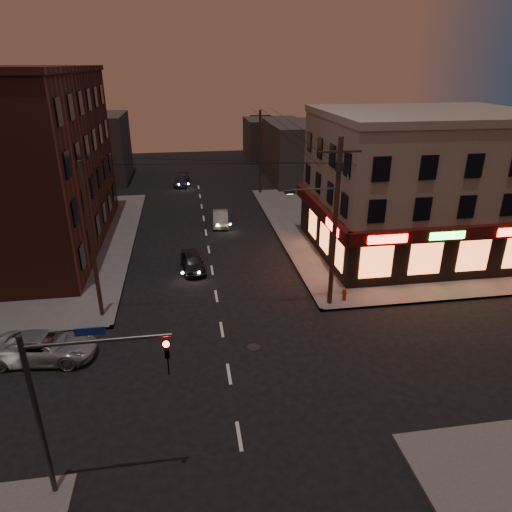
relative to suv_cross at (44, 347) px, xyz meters
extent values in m
plane|color=black|center=(8.99, -2.68, -0.71)|extent=(120.00, 120.00, 0.00)
cube|color=#514F4C|center=(26.99, 16.32, -0.63)|extent=(24.00, 28.00, 0.15)
cube|color=gray|center=(24.99, 10.82, 4.44)|extent=(15.00, 12.00, 10.00)
cube|color=gray|center=(24.99, 10.82, 9.69)|extent=(15.20, 12.20, 0.50)
cube|color=black|center=(24.99, 4.87, 1.14)|extent=(15.12, 0.25, 3.40)
cube|color=black|center=(17.54, 10.82, 1.14)|extent=(0.25, 12.12, 3.40)
cube|color=#3E0A09|center=(24.99, 4.57, 2.94)|extent=(15.60, 0.50, 0.90)
cube|color=#3E0A09|center=(17.24, 10.82, 2.94)|extent=(0.50, 12.60, 0.90)
cube|color=#FF140C|center=(19.69, 4.30, 2.94)|extent=(2.60, 0.06, 0.55)
cube|color=#26FF3F|center=(23.69, 4.30, 2.94)|extent=(2.40, 0.06, 0.50)
cube|color=#FF140C|center=(16.97, 7.02, 2.94)|extent=(0.06, 2.60, 0.55)
cube|color=orange|center=(24.39, 4.72, 1.24)|extent=(12.40, 0.08, 2.20)
cube|color=orange|center=(17.39, 9.82, 1.24)|extent=(0.08, 8.40, 2.20)
cube|color=#4C2218|center=(-5.51, 16.32, 5.94)|extent=(12.00, 20.00, 13.00)
cube|color=#3F3D3A|center=(22.99, 35.32, 2.79)|extent=(10.00, 12.00, 7.00)
cube|color=#3F3D3A|center=(-4.01, 39.32, 3.29)|extent=(9.00, 10.00, 8.00)
cube|color=#3F3D3A|center=(20.99, 49.32, 2.29)|extent=(8.00, 8.00, 6.00)
cylinder|color=#382619|center=(15.79, 3.12, 4.44)|extent=(0.28, 0.28, 10.00)
cube|color=#382619|center=(15.79, 3.12, 8.64)|extent=(2.40, 0.12, 0.12)
cylinder|color=#333538|center=(15.79, 3.12, 7.84)|extent=(0.44, 0.44, 0.50)
cylinder|color=#333538|center=(14.49, 3.12, 6.64)|extent=(2.60, 0.10, 0.10)
cube|color=#333538|center=(13.09, 3.12, 6.54)|extent=(0.60, 0.25, 0.18)
cube|color=#FFD88C|center=(13.09, 3.12, 6.44)|extent=(0.35, 0.15, 0.04)
cylinder|color=#382619|center=(15.79, 29.32, 3.94)|extent=(0.26, 0.26, 9.00)
cylinder|color=#382619|center=(2.19, 3.82, 3.94)|extent=(0.24, 0.24, 9.00)
cylinder|color=#333538|center=(2.39, -8.28, 2.49)|extent=(0.18, 0.18, 6.40)
cylinder|color=#333538|center=(4.59, -8.28, 5.29)|extent=(4.40, 0.12, 0.12)
imported|color=black|center=(6.59, -8.28, 4.79)|extent=(0.16, 0.20, 1.00)
sphere|color=#FF0C05|center=(6.59, -8.40, 5.04)|extent=(0.20, 0.20, 0.20)
cube|color=navy|center=(4.39, -8.28, 5.64)|extent=(0.90, 0.05, 0.25)
imported|color=#95999D|center=(0.00, 0.00, 0.00)|extent=(5.32, 2.92, 1.41)
imported|color=black|center=(7.64, 9.57, -0.06)|extent=(1.91, 3.91, 1.28)
imported|color=gray|center=(10.45, 19.22, -0.06)|extent=(1.63, 3.98, 1.28)
imported|color=#1B1F37|center=(7.03, 34.53, -0.11)|extent=(2.11, 4.28, 1.20)
cylinder|color=maroon|center=(16.79, 3.32, -0.23)|extent=(0.25, 0.25, 0.65)
sphere|color=maroon|center=(16.79, 3.32, 0.12)|extent=(0.26, 0.26, 0.26)
cylinder|color=maroon|center=(16.79, 3.32, -0.10)|extent=(0.35, 0.14, 0.13)
cylinder|color=maroon|center=(16.79, 3.32, -0.10)|extent=(0.14, 0.35, 0.13)
camera|label=1|loc=(7.49, -20.55, 13.04)|focal=32.00mm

